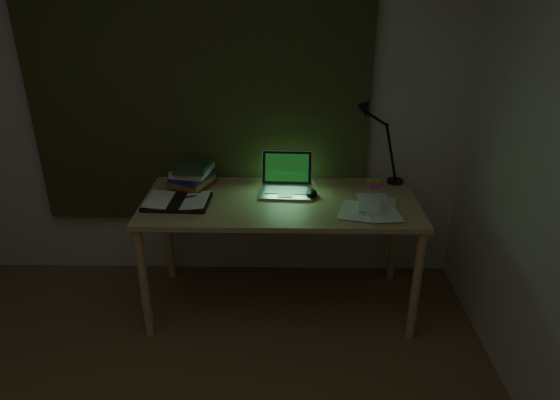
# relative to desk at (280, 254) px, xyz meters

# --- Properties ---
(wall_back) EXTENTS (3.50, 0.00, 2.50)m
(wall_back) POSITION_rel_desk_xyz_m (-0.53, 0.45, 0.87)
(wall_back) COLOR beige
(wall_back) RESTS_ON ground
(curtain) EXTENTS (2.20, 0.06, 2.00)m
(curtain) POSITION_rel_desk_xyz_m (-0.53, 0.41, 1.07)
(curtain) COLOR #2E3219
(curtain) RESTS_ON wall_back
(desk) EXTENTS (1.68, 0.73, 0.76)m
(desk) POSITION_rel_desk_xyz_m (0.00, 0.00, 0.00)
(desk) COLOR tan
(desk) RESTS_ON floor
(laptop) EXTENTS (0.34, 0.38, 0.23)m
(laptop) POSITION_rel_desk_xyz_m (0.03, 0.10, 0.50)
(laptop) COLOR silver
(laptop) RESTS_ON desk
(open_textbook) EXTENTS (0.39, 0.29, 0.03)m
(open_textbook) POSITION_rel_desk_xyz_m (-0.62, -0.06, 0.40)
(open_textbook) COLOR white
(open_textbook) RESTS_ON desk
(book_stack) EXTENTS (0.28, 0.31, 0.17)m
(book_stack) POSITION_rel_desk_xyz_m (-0.56, 0.19, 0.47)
(book_stack) COLOR white
(book_stack) RESTS_ON desk
(loose_papers) EXTENTS (0.40, 0.41, 0.02)m
(loose_papers) POSITION_rel_desk_xyz_m (0.48, -0.08, 0.39)
(loose_papers) COLOR silver
(loose_papers) RESTS_ON desk
(mouse) EXTENTS (0.09, 0.12, 0.04)m
(mouse) POSITION_rel_desk_xyz_m (0.19, 0.06, 0.40)
(mouse) COLOR black
(mouse) RESTS_ON desk
(sticky_yellow) EXTENTS (0.09, 0.09, 0.02)m
(sticky_yellow) POSITION_rel_desk_xyz_m (0.61, 0.28, 0.39)
(sticky_yellow) COLOR #F8F734
(sticky_yellow) RESTS_ON desk
(sticky_pink) EXTENTS (0.10, 0.10, 0.02)m
(sticky_pink) POSITION_rel_desk_xyz_m (0.59, 0.22, 0.39)
(sticky_pink) COLOR #F25EB5
(sticky_pink) RESTS_ON desk
(desk_lamp) EXTENTS (0.42, 0.35, 0.57)m
(desk_lamp) POSITION_rel_desk_xyz_m (0.75, 0.29, 0.67)
(desk_lamp) COLOR black
(desk_lamp) RESTS_ON desk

